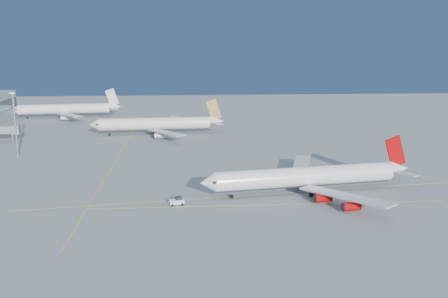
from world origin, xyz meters
The scene contains 7 objects.
ground centered at (0.00, 0.00, 0.00)m, with size 500.00×500.00×0.00m, color slate.
taxiway_lines centered at (-14.71, 6.34, 0.01)m, with size 118.86×140.00×0.02m.
airliner_virgin centered at (17.40, -4.47, 4.45)m, with size 59.74×53.13×14.77m.
airliner_etihad centered at (-28.21, 85.96, 4.68)m, with size 58.95×54.37×15.38m.
airliner_third centered at (-79.69, 138.95, 4.67)m, with size 57.55×52.77×15.43m.
pushback_tug centered at (-18.06, -12.34, 0.94)m, with size 3.91×2.86×2.03m.
light_mast centered at (-75.23, 44.74, 13.71)m, with size 2.01×2.01×23.22m.
Camera 1 is at (-14.94, -131.73, 39.87)m, focal length 40.00 mm.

